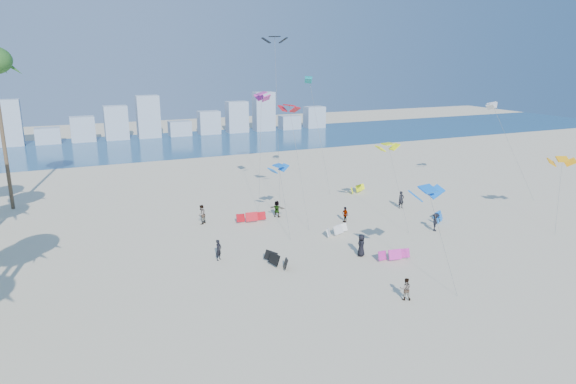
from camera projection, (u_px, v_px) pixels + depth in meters
name	position (u px, v px, depth m)	size (l,w,h in m)	color
ground	(350.00, 334.00, 30.20)	(220.00, 220.00, 0.00)	beige
ocean	(151.00, 146.00, 93.89)	(220.00, 220.00, 0.00)	navy
kitesurfer_near	(219.00, 250.00, 41.04)	(0.63, 0.41, 1.71)	black
kitesurfer_mid	(406.00, 289.00, 34.32)	(0.76, 0.59, 1.56)	gray
kitesurfers_far	(324.00, 217.00, 49.17)	(22.01, 14.57, 1.92)	black
grounded_kites	(335.00, 226.00, 48.00)	(21.48, 21.17, 0.96)	black
flying_kites	(358.00, 112.00, 51.43)	(31.15, 32.30, 18.49)	blue
distant_skyline	(135.00, 123.00, 101.48)	(85.00, 3.00, 8.40)	#9EADBF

